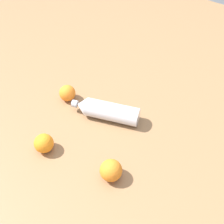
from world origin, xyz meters
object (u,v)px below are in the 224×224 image
at_px(water_bottle, 107,111).
at_px(orange_0, 67,93).
at_px(orange_1, 44,143).
at_px(orange_2, 111,170).

height_order(water_bottle, orange_0, water_bottle).
relative_size(water_bottle, orange_1, 3.90).
relative_size(water_bottle, orange_0, 4.02).
bearing_deg(orange_2, orange_0, 151.39).
bearing_deg(orange_1, water_bottle, 70.96).
bearing_deg(orange_0, orange_1, -66.58).
relative_size(orange_0, orange_1, 0.97).
distance_m(orange_0, orange_2, 0.41).
height_order(water_bottle, orange_1, water_bottle).
height_order(orange_1, orange_2, orange_2).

